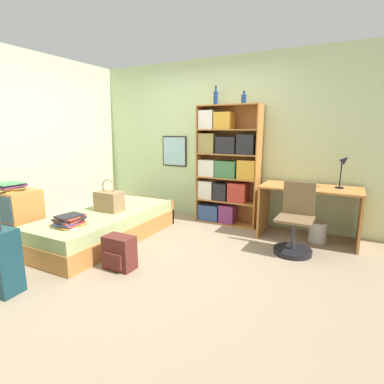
{
  "coord_description": "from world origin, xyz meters",
  "views": [
    {
      "loc": [
        2.13,
        -2.93,
        1.49
      ],
      "look_at": [
        0.49,
        0.21,
        0.75
      ],
      "focal_mm": 28.0,
      "sensor_mm": 36.0,
      "label": 1
    }
  ],
  "objects_px": {
    "bottle_brown": "(244,99)",
    "waste_bin": "(318,232)",
    "magazine_pile_on_dresser": "(9,187)",
    "bottle_green": "(216,98)",
    "backpack": "(119,253)",
    "bed": "(107,225)",
    "dresser": "(18,218)",
    "handbag": "(109,201)",
    "desk_lamp": "(344,166)",
    "desk_chair": "(295,231)",
    "book_stack_on_bed": "(70,221)",
    "desk": "(309,202)",
    "bookcase": "(225,168)"
  },
  "relations": [
    {
      "from": "bookcase",
      "to": "backpack",
      "type": "distance_m",
      "value": 2.23
    },
    {
      "from": "bottle_green",
      "to": "backpack",
      "type": "xyz_separation_m",
      "value": [
        -0.2,
        -2.1,
        -1.79
      ]
    },
    {
      "from": "bookcase",
      "to": "bottle_green",
      "type": "xyz_separation_m",
      "value": [
        -0.18,
        0.03,
        1.07
      ]
    },
    {
      "from": "handbag",
      "to": "dresser",
      "type": "relative_size",
      "value": 0.6
    },
    {
      "from": "magazine_pile_on_dresser",
      "to": "bottle_green",
      "type": "relative_size",
      "value": 1.3
    },
    {
      "from": "desk_lamp",
      "to": "waste_bin",
      "type": "xyz_separation_m",
      "value": [
        -0.23,
        -0.11,
        -0.9
      ]
    },
    {
      "from": "handbag",
      "to": "desk_lamp",
      "type": "height_order",
      "value": "desk_lamp"
    },
    {
      "from": "bed",
      "to": "handbag",
      "type": "height_order",
      "value": "handbag"
    },
    {
      "from": "book_stack_on_bed",
      "to": "desk_lamp",
      "type": "height_order",
      "value": "desk_lamp"
    },
    {
      "from": "book_stack_on_bed",
      "to": "bottle_green",
      "type": "height_order",
      "value": "bottle_green"
    },
    {
      "from": "bottle_brown",
      "to": "bed",
      "type": "bearing_deg",
      "value": -134.38
    },
    {
      "from": "bed",
      "to": "magazine_pile_on_dresser",
      "type": "distance_m",
      "value": 1.3
    },
    {
      "from": "desk_chair",
      "to": "bottle_green",
      "type": "bearing_deg",
      "value": 151.35
    },
    {
      "from": "waste_bin",
      "to": "book_stack_on_bed",
      "type": "bearing_deg",
      "value": -143.22
    },
    {
      "from": "book_stack_on_bed",
      "to": "waste_bin",
      "type": "xyz_separation_m",
      "value": [
        2.53,
        1.89,
        -0.32
      ]
    },
    {
      "from": "bookcase",
      "to": "backpack",
      "type": "height_order",
      "value": "bookcase"
    },
    {
      "from": "magazine_pile_on_dresser",
      "to": "bottle_green",
      "type": "distance_m",
      "value": 3.13
    },
    {
      "from": "handbag",
      "to": "waste_bin",
      "type": "height_order",
      "value": "handbag"
    },
    {
      "from": "backpack",
      "to": "waste_bin",
      "type": "relative_size",
      "value": 1.31
    },
    {
      "from": "magazine_pile_on_dresser",
      "to": "waste_bin",
      "type": "relative_size",
      "value": 1.35
    },
    {
      "from": "bottle_green",
      "to": "desk_lamp",
      "type": "distance_m",
      "value": 2.08
    },
    {
      "from": "bed",
      "to": "book_stack_on_bed",
      "type": "distance_m",
      "value": 0.71
    },
    {
      "from": "bottle_green",
      "to": "desk_lamp",
      "type": "bearing_deg",
      "value": -4.32
    },
    {
      "from": "bottle_green",
      "to": "desk",
      "type": "relative_size",
      "value": 0.23
    },
    {
      "from": "dresser",
      "to": "magazine_pile_on_dresser",
      "type": "xyz_separation_m",
      "value": [
        -0.04,
        -0.03,
        0.41
      ]
    },
    {
      "from": "desk_chair",
      "to": "bookcase",
      "type": "bearing_deg",
      "value": 148.87
    },
    {
      "from": "desk_lamp",
      "to": "desk_chair",
      "type": "relative_size",
      "value": 0.51
    },
    {
      "from": "magazine_pile_on_dresser",
      "to": "backpack",
      "type": "relative_size",
      "value": 1.03
    },
    {
      "from": "bed",
      "to": "waste_bin",
      "type": "xyz_separation_m",
      "value": [
        2.59,
        1.23,
        -0.05
      ]
    },
    {
      "from": "waste_bin",
      "to": "bookcase",
      "type": "bearing_deg",
      "value": 171.18
    },
    {
      "from": "desk_lamp",
      "to": "bookcase",
      "type": "bearing_deg",
      "value": 176.24
    },
    {
      "from": "bottle_green",
      "to": "desk",
      "type": "bearing_deg",
      "value": -7.24
    },
    {
      "from": "bed",
      "to": "dresser",
      "type": "distance_m",
      "value": 1.13
    },
    {
      "from": "handbag",
      "to": "backpack",
      "type": "xyz_separation_m",
      "value": [
        0.74,
        -0.67,
        -0.35
      ]
    },
    {
      "from": "dresser",
      "to": "bed",
      "type": "bearing_deg",
      "value": 38.39
    },
    {
      "from": "desk_lamp",
      "to": "book_stack_on_bed",
      "type": "bearing_deg",
      "value": -143.97
    },
    {
      "from": "bookcase",
      "to": "desk_chair",
      "type": "distance_m",
      "value": 1.55
    },
    {
      "from": "handbag",
      "to": "dresser",
      "type": "distance_m",
      "value": 1.17
    },
    {
      "from": "waste_bin",
      "to": "backpack",
      "type": "bearing_deg",
      "value": -134.76
    },
    {
      "from": "bed",
      "to": "dresser",
      "type": "bearing_deg",
      "value": -141.61
    },
    {
      "from": "desk",
      "to": "backpack",
      "type": "bearing_deg",
      "value": -131.5
    },
    {
      "from": "handbag",
      "to": "backpack",
      "type": "bearing_deg",
      "value": -42.26
    },
    {
      "from": "dresser",
      "to": "desk_chair",
      "type": "xyz_separation_m",
      "value": [
        3.24,
        1.41,
        -0.09
      ]
    },
    {
      "from": "dresser",
      "to": "bottle_green",
      "type": "height_order",
      "value": "bottle_green"
    },
    {
      "from": "backpack",
      "to": "bottle_brown",
      "type": "bearing_deg",
      "value": 72.2
    },
    {
      "from": "bed",
      "to": "magazine_pile_on_dresser",
      "type": "xyz_separation_m",
      "value": [
        -0.91,
        -0.72,
        0.59
      ]
    },
    {
      "from": "desk_lamp",
      "to": "backpack",
      "type": "relative_size",
      "value": 1.21
    },
    {
      "from": "magazine_pile_on_dresser",
      "to": "desk_chair",
      "type": "bearing_deg",
      "value": 23.77
    },
    {
      "from": "bottle_brown",
      "to": "waste_bin",
      "type": "relative_size",
      "value": 0.67
    },
    {
      "from": "bed",
      "to": "bottle_green",
      "type": "xyz_separation_m",
      "value": [
        0.96,
        1.49,
        1.77
      ]
    }
  ]
}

